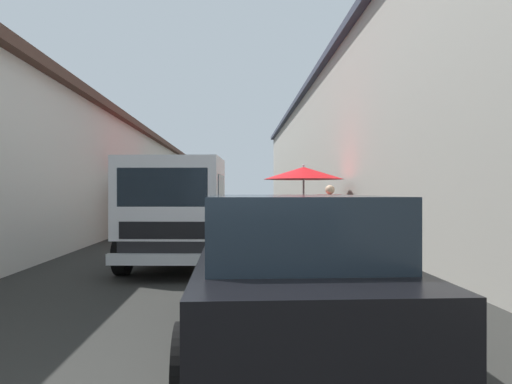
{
  "coord_description": "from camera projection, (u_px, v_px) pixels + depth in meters",
  "views": [
    {
      "loc": [
        -2.15,
        -0.34,
        1.49
      ],
      "look_at": [
        11.76,
        -0.91,
        1.47
      ],
      "focal_mm": 32.48,
      "sensor_mm": 36.0,
      "label": 1
    }
  ],
  "objects": [
    {
      "name": "delivery_truck",
      "position": [
        179.0,
        215.0,
        8.89
      ],
      "size": [
        5.01,
        2.19,
        2.08
      ],
      "color": "black",
      "rests_on": "ground"
    },
    {
      "name": "fruit_stall_mid_lane",
      "position": [
        304.0,
        183.0,
        13.81
      ],
      "size": [
        2.4,
        2.4,
        2.29
      ],
      "color": "#9E9EA3",
      "rests_on": "ground"
    },
    {
      "name": "fruit_stall_near_left",
      "position": [
        161.0,
        180.0,
        14.95
      ],
      "size": [
        2.58,
        2.58,
        2.42
      ],
      "color": "#9E9EA3",
      "rests_on": "ground"
    },
    {
      "name": "vendor_by_crates",
      "position": [
        330.0,
        214.0,
        10.89
      ],
      "size": [
        0.36,
        0.61,
        1.64
      ],
      "color": "#665B4C",
      "rests_on": "ground"
    },
    {
      "name": "building_left_whitewash",
      "position": [
        39.0,
        175.0,
        17.58
      ],
      "size": [
        49.8,
        7.5,
        4.19
      ],
      "color": "beige",
      "rests_on": "ground"
    },
    {
      "name": "plastic_stool",
      "position": [
        289.0,
        262.0,
        7.59
      ],
      "size": [
        0.3,
        0.3,
        0.43
      ],
      "color": "#194CB2",
      "rests_on": "ground"
    },
    {
      "name": "ground",
      "position": [
        227.0,
        235.0,
        15.63
      ],
      "size": [
        90.0,
        90.0,
        0.0
      ],
      "primitive_type": "plane",
      "color": "#282826"
    },
    {
      "name": "fruit_stall_far_left",
      "position": [
        167.0,
        186.0,
        18.11
      ],
      "size": [
        2.72,
        2.72,
        2.23
      ],
      "color": "#9E9EA3",
      "rests_on": "ground"
    },
    {
      "name": "vendor_in_shade",
      "position": [
        174.0,
        208.0,
        16.17
      ],
      "size": [
        0.46,
        0.48,
        1.57
      ],
      "color": "navy",
      "rests_on": "ground"
    },
    {
      "name": "hatchback_car",
      "position": [
        290.0,
        269.0,
        4.47
      ],
      "size": [
        3.94,
        1.98,
        1.45
      ],
      "color": "black",
      "rests_on": "ground"
    },
    {
      "name": "building_right_concrete",
      "position": [
        412.0,
        146.0,
        18.16
      ],
      "size": [
        49.8,
        7.5,
        6.5
      ],
      "color": "#A39E93",
      "rests_on": "ground"
    }
  ]
}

